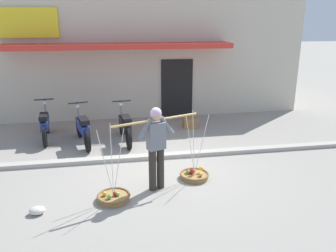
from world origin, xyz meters
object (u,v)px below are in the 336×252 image
fruit_basket_left_side (114,196)px  motorcycle_third_in_row (125,126)px  motorcycle_second_in_row (83,129)px  fruit_basket_right_side (194,175)px  motorcycle_nearest_shop (45,124)px  plastic_litter_bag (37,210)px  wooden_crate (190,123)px  fruit_vendor (156,143)px

fruit_basket_left_side → motorcycle_third_in_row: size_ratio=0.80×
motorcycle_second_in_row → motorcycle_third_in_row: size_ratio=0.98×
fruit_basket_right_side → motorcycle_third_in_row: fruit_basket_right_side is taller
motorcycle_nearest_shop → motorcycle_second_in_row: size_ratio=1.02×
plastic_litter_bag → wooden_crate: bearing=49.2°
motorcycle_third_in_row → wooden_crate: motorcycle_third_in_row is taller
fruit_vendor → motorcycle_nearest_shop: bearing=127.7°
motorcycle_second_in_row → motorcycle_third_in_row: (1.14, -0.00, 0.00)m
fruit_basket_right_side → wooden_crate: bearing=77.9°
motorcycle_nearest_shop → wooden_crate: 4.34m
motorcycle_second_in_row → motorcycle_third_in_row: same height
fruit_basket_right_side → wooden_crate: (0.76, 3.55, 0.08)m
motorcycle_third_in_row → fruit_basket_right_side: bearing=-62.4°
fruit_basket_right_side → fruit_basket_left_side: bearing=-159.7°
fruit_basket_left_side → plastic_litter_bag: bearing=-169.2°
fruit_vendor → motorcycle_third_in_row: (-0.47, 2.89, -0.53)m
plastic_litter_bag → wooden_crate: wooden_crate is taller
fruit_vendor → plastic_litter_bag: size_ratio=6.26×
motorcycle_second_in_row → wooden_crate: bearing=16.8°
fruit_basket_right_side → motorcycle_nearest_shop: size_ratio=0.80×
fruit_vendor → wooden_crate: size_ratio=3.98×
plastic_litter_bag → fruit_basket_right_side: bearing=16.2°
motorcycle_second_in_row → plastic_litter_bag: size_ratio=6.38×
motorcycle_third_in_row → plastic_litter_bag: size_ratio=6.49×
fruit_basket_right_side → motorcycle_nearest_shop: bearing=138.4°
motorcycle_second_in_row → plastic_litter_bag: bearing=-99.7°
fruit_basket_left_side → fruit_basket_right_side: 1.85m
motorcycle_third_in_row → wooden_crate: size_ratio=4.13×
motorcycle_second_in_row → wooden_crate: motorcycle_second_in_row is taller
fruit_basket_right_side → motorcycle_second_in_row: 3.59m
motorcycle_nearest_shop → motorcycle_third_in_row: (2.21, -0.59, 0.00)m
wooden_crate → motorcycle_third_in_row: bearing=-154.9°
plastic_litter_bag → motorcycle_third_in_row: bearing=63.4°
fruit_basket_left_side → motorcycle_second_in_row: bearing=103.0°
fruit_basket_left_side → motorcycle_third_in_row: 3.25m
fruit_basket_right_side → motorcycle_nearest_shop: fruit_basket_right_side is taller
fruit_basket_left_side → motorcycle_nearest_shop: (-1.81, 3.79, 0.38)m
fruit_basket_left_side → fruit_basket_right_side: same height
fruit_basket_left_side → fruit_basket_right_side: (1.74, 0.64, 0.00)m
motorcycle_second_in_row → plastic_litter_bag: 3.53m
motorcycle_second_in_row → wooden_crate: 3.40m
fruit_basket_right_side → motorcycle_third_in_row: size_ratio=0.80×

